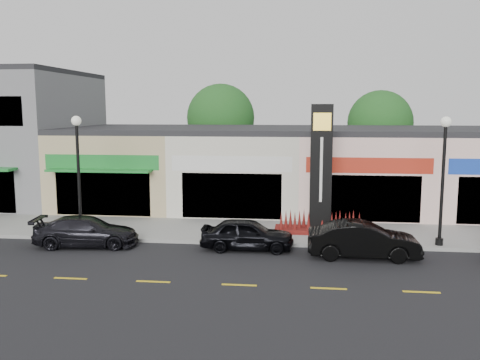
% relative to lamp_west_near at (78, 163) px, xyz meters
% --- Properties ---
extents(ground, '(120.00, 120.00, 0.00)m').
position_rel_lamp_west_near_xyz_m(ground, '(8.00, -2.50, -3.48)').
color(ground, black).
rests_on(ground, ground).
extents(sidewalk, '(52.00, 4.30, 0.15)m').
position_rel_lamp_west_near_xyz_m(sidewalk, '(8.00, 1.85, -3.40)').
color(sidewalk, gray).
rests_on(sidewalk, ground).
extents(curb, '(52.00, 0.20, 0.15)m').
position_rel_lamp_west_near_xyz_m(curb, '(8.00, -0.40, -3.40)').
color(curb, gray).
rests_on(curb, ground).
extents(shop_beige, '(7.00, 10.85, 4.80)m').
position_rel_lamp_west_near_xyz_m(shop_beige, '(-0.50, 8.96, -1.08)').
color(shop_beige, tan).
rests_on(shop_beige, ground).
extents(shop_cream, '(7.00, 10.01, 4.80)m').
position_rel_lamp_west_near_xyz_m(shop_cream, '(6.50, 8.97, -1.08)').
color(shop_cream, beige).
rests_on(shop_cream, ground).
extents(shop_pink_w, '(7.00, 10.01, 4.80)m').
position_rel_lamp_west_near_xyz_m(shop_pink_w, '(13.50, 8.97, -1.08)').
color(shop_pink_w, beige).
rests_on(shop_pink_w, ground).
extents(shop_pink_e, '(7.00, 10.01, 4.80)m').
position_rel_lamp_west_near_xyz_m(shop_pink_e, '(20.50, 8.97, -1.08)').
color(shop_pink_e, beige).
rests_on(shop_pink_e, ground).
extents(tree_rear_west, '(5.20, 5.20, 7.83)m').
position_rel_lamp_west_near_xyz_m(tree_rear_west, '(4.00, 17.00, 1.74)').
color(tree_rear_west, '#382619').
rests_on(tree_rear_west, ground).
extents(tree_rear_mid, '(4.80, 4.80, 7.29)m').
position_rel_lamp_west_near_xyz_m(tree_rear_mid, '(16.00, 17.00, 1.41)').
color(tree_rear_mid, '#382619').
rests_on(tree_rear_mid, ground).
extents(lamp_west_near, '(0.44, 0.44, 5.47)m').
position_rel_lamp_west_near_xyz_m(lamp_west_near, '(0.00, 0.00, 0.00)').
color(lamp_west_near, black).
rests_on(lamp_west_near, sidewalk).
extents(lamp_east_near, '(0.44, 0.44, 5.47)m').
position_rel_lamp_west_near_xyz_m(lamp_east_near, '(16.00, 0.00, 0.00)').
color(lamp_east_near, black).
rests_on(lamp_east_near, sidewalk).
extents(pylon_sign, '(4.20, 1.30, 6.00)m').
position_rel_lamp_west_near_xyz_m(pylon_sign, '(11.00, 1.70, -1.20)').
color(pylon_sign, '#5B0F10').
rests_on(pylon_sign, sidewalk).
extents(car_dark_sedan, '(2.30, 4.64, 1.30)m').
position_rel_lamp_west_near_xyz_m(car_dark_sedan, '(0.83, -1.32, -2.83)').
color(car_dark_sedan, black).
rests_on(car_dark_sedan, ground).
extents(car_black_sedan, '(1.62, 3.95, 1.34)m').
position_rel_lamp_west_near_xyz_m(car_black_sedan, '(7.84, -1.09, -2.81)').
color(car_black_sedan, black).
rests_on(car_black_sedan, ground).
extents(car_black_conv, '(1.57, 4.42, 1.45)m').
position_rel_lamp_west_near_xyz_m(car_black_conv, '(12.58, -1.77, -2.75)').
color(car_black_conv, black).
rests_on(car_black_conv, ground).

